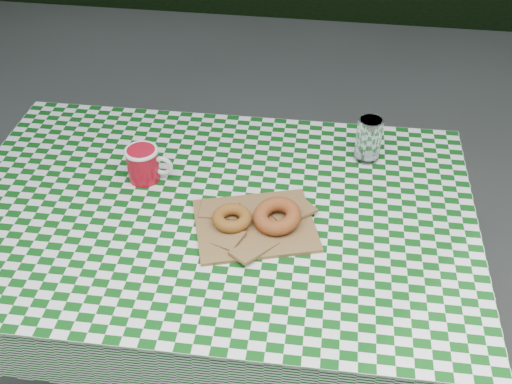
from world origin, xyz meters
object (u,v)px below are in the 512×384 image
drinking_glass (369,139)px  paper_bag (255,224)px  table (219,312)px  coffee_mug (143,164)px

drinking_glass → paper_bag: bearing=-129.0°
paper_bag → drinking_glass: drinking_glass is taller
table → coffee_mug: size_ratio=7.77×
table → drinking_glass: bearing=35.0°
paper_bag → coffee_mug: bearing=155.3°
table → paper_bag: bearing=-25.4°
paper_bag → table: bearing=155.5°
paper_bag → drinking_glass: (0.25, 0.31, 0.05)m
table → drinking_glass: (0.36, 0.26, 0.44)m
paper_bag → drinking_glass: size_ratio=2.27×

